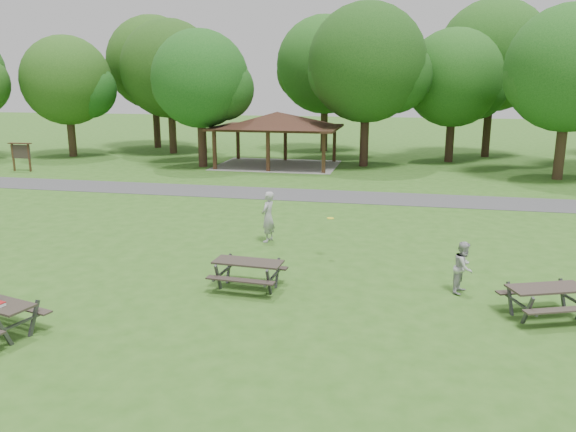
# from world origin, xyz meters

# --- Properties ---
(ground) EXTENTS (160.00, 160.00, 0.00)m
(ground) POSITION_xyz_m (0.00, 0.00, 0.00)
(ground) COLOR #2F5E1B
(ground) RESTS_ON ground
(asphalt_path) EXTENTS (120.00, 3.20, 0.02)m
(asphalt_path) POSITION_xyz_m (0.00, 14.00, 0.01)
(asphalt_path) COLOR #424244
(asphalt_path) RESTS_ON ground
(pavilion) EXTENTS (8.60, 7.01, 3.76)m
(pavilion) POSITION_xyz_m (-4.00, 24.00, 3.06)
(pavilion) COLOR #352013
(pavilion) RESTS_ON ground
(notice_board) EXTENTS (1.60, 0.30, 1.88)m
(notice_board) POSITION_xyz_m (-20.00, 18.00, 1.31)
(notice_board) COLOR #3E2916
(notice_board) RESTS_ON ground
(tree_row_b) EXTENTS (7.14, 6.80, 9.28)m
(tree_row_b) POSITION_xyz_m (-20.92, 25.53, 5.67)
(tree_row_b) COLOR #332316
(tree_row_b) RESTS_ON ground
(tree_row_c) EXTENTS (8.19, 7.80, 10.67)m
(tree_row_c) POSITION_xyz_m (-13.90, 29.03, 6.54)
(tree_row_c) COLOR #332216
(tree_row_c) RESTS_ON ground
(tree_row_d) EXTENTS (6.93, 6.60, 9.27)m
(tree_row_d) POSITION_xyz_m (-8.92, 22.53, 5.77)
(tree_row_d) COLOR #311E15
(tree_row_d) RESTS_ON ground
(tree_row_e) EXTENTS (8.40, 8.00, 11.02)m
(tree_row_e) POSITION_xyz_m (2.10, 25.03, 6.78)
(tree_row_e) COLOR black
(tree_row_e) RESTS_ON ground
(tree_row_f) EXTENTS (7.35, 7.00, 9.55)m
(tree_row_f) POSITION_xyz_m (8.09, 28.53, 5.84)
(tree_row_f) COLOR black
(tree_row_f) RESTS_ON ground
(tree_row_g) EXTENTS (7.77, 7.40, 10.25)m
(tree_row_g) POSITION_xyz_m (14.09, 22.03, 6.33)
(tree_row_g) COLOR #322316
(tree_row_g) RESTS_ON ground
(tree_deep_a) EXTENTS (8.40, 8.00, 11.38)m
(tree_deep_a) POSITION_xyz_m (-16.90, 32.53, 7.13)
(tree_deep_a) COLOR black
(tree_deep_a) RESTS_ON ground
(tree_deep_b) EXTENTS (8.40, 8.00, 11.13)m
(tree_deep_b) POSITION_xyz_m (-1.90, 33.03, 6.89)
(tree_deep_b) COLOR #302115
(tree_deep_b) RESTS_ON ground
(tree_deep_c) EXTENTS (8.82, 8.40, 11.90)m
(tree_deep_c) POSITION_xyz_m (11.10, 32.03, 7.44)
(tree_deep_c) COLOR black
(tree_deep_c) RESTS_ON ground
(picnic_table_middle) EXTENTS (2.08, 1.71, 0.86)m
(picnic_table_middle) POSITION_xyz_m (0.61, 0.28, 0.63)
(picnic_table_middle) COLOR #2D2621
(picnic_table_middle) RESTS_ON ground
(picnic_table_far) EXTENTS (2.37, 2.15, 0.84)m
(picnic_table_far) POSITION_xyz_m (8.55, -0.13, 0.62)
(picnic_table_far) COLOR #312823
(picnic_table_far) RESTS_ON ground
(frisbee_in_flight) EXTENTS (0.32, 0.32, 0.02)m
(frisbee_in_flight) POSITION_xyz_m (2.53, 3.65, 1.38)
(frisbee_in_flight) COLOR yellow
(frisbee_in_flight) RESTS_ON ground
(frisbee_thrower) EXTENTS (0.60, 0.78, 1.90)m
(frisbee_thrower) POSITION_xyz_m (0.00, 5.13, 0.95)
(frisbee_thrower) COLOR #A4A4A6
(frisbee_thrower) RESTS_ON ground
(frisbee_catcher) EXTENTS (0.79, 0.88, 1.49)m
(frisbee_catcher) POSITION_xyz_m (6.65, 1.25, 0.75)
(frisbee_catcher) COLOR #AEAEB0
(frisbee_catcher) RESTS_ON ground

